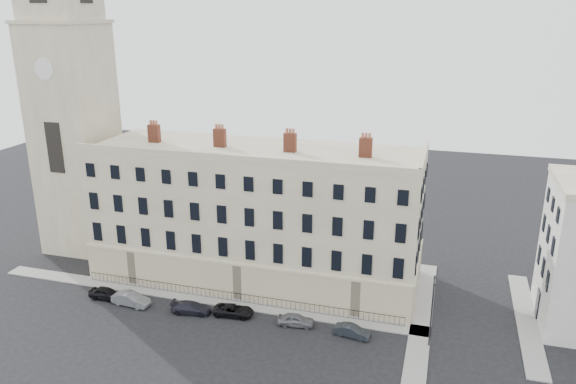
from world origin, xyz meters
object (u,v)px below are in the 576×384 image
object	(u,v)px
car_b	(131,299)
car_d	(234,310)
car_a	(106,293)
car_c	(191,308)
streetlamp	(432,308)
car_e	(296,320)
car_f	(352,331)

from	to	relation	value
car_b	car_d	size ratio (longest dim) A/B	1.01
car_a	car_c	world-z (taller)	car_a
car_b	car_c	world-z (taller)	car_b
car_b	streetlamp	world-z (taller)	streetlamp
car_c	car_e	bearing A→B (deg)	-94.68
car_a	car_e	distance (m)	20.76
car_c	car_d	size ratio (longest dim) A/B	1.01
streetlamp	car_b	bearing A→B (deg)	-175.54
car_c	streetlamp	world-z (taller)	streetlamp
car_a	streetlamp	distance (m)	33.55
car_d	car_b	bearing A→B (deg)	90.13
car_b	streetlamp	bearing A→B (deg)	-83.80
car_d	car_f	xyz separation A→B (m)	(12.09, -0.42, 0.00)
car_c	streetlamp	distance (m)	23.70
car_b	car_f	world-z (taller)	car_b
car_b	streetlamp	distance (m)	30.36
streetlamp	car_e	bearing A→B (deg)	-177.76
car_f	streetlamp	world-z (taller)	streetlamp
car_e	streetlamp	size ratio (longest dim) A/B	0.50
car_d	streetlamp	xyz separation A→B (m)	(19.14, -0.16, 3.40)
car_c	car_f	xyz separation A→B (m)	(16.41, 0.33, -0.03)
car_d	car_e	bearing A→B (deg)	-95.64
car_f	car_c	bearing A→B (deg)	98.81
car_d	streetlamp	world-z (taller)	streetlamp
car_e	car_f	world-z (taller)	car_e
car_a	car_b	distance (m)	3.24
car_c	car_e	distance (m)	10.85
car_d	car_f	world-z (taller)	car_f
car_b	car_d	world-z (taller)	car_b
car_b	car_d	xyz separation A→B (m)	(11.03, 1.05, -0.11)
car_f	streetlamp	bearing A→B (deg)	-80.22
car_b	car_f	xyz separation A→B (m)	(23.12, 0.63, -0.11)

